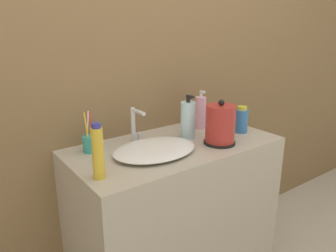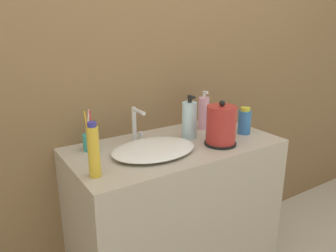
% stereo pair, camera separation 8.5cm
% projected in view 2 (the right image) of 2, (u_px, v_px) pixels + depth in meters
% --- Properties ---
extents(wall_back, '(6.00, 0.04, 2.60)m').
position_uv_depth(wall_back, '(145.00, 44.00, 1.67)').
color(wall_back, olive).
rests_on(wall_back, ground_plane).
extents(vanity_counter, '(1.03, 0.52, 0.84)m').
position_uv_depth(vanity_counter, '(175.00, 219.00, 1.71)').
color(vanity_counter, '#B7AD99').
rests_on(vanity_counter, ground_plane).
extents(sink_basin, '(0.40, 0.29, 0.04)m').
position_uv_depth(sink_basin, '(154.00, 149.00, 1.48)').
color(sink_basin, white).
rests_on(sink_basin, vanity_counter).
extents(faucet, '(0.06, 0.11, 0.17)m').
position_uv_depth(faucet, '(136.00, 123.00, 1.60)').
color(faucet, silver).
rests_on(faucet, vanity_counter).
extents(electric_kettle, '(0.15, 0.15, 0.22)m').
position_uv_depth(electric_kettle, '(221.00, 127.00, 1.56)').
color(electric_kettle, black).
rests_on(electric_kettle, vanity_counter).
extents(toothbrush_cup, '(0.07, 0.07, 0.19)m').
position_uv_depth(toothbrush_cup, '(90.00, 141.00, 1.50)').
color(toothbrush_cup, teal).
rests_on(toothbrush_cup, vanity_counter).
extents(lotion_bottle, '(0.06, 0.06, 0.21)m').
position_uv_depth(lotion_bottle, '(204.00, 113.00, 1.79)').
color(lotion_bottle, '#EAA8C6').
rests_on(lotion_bottle, vanity_counter).
extents(shampoo_bottle, '(0.07, 0.07, 0.22)m').
position_uv_depth(shampoo_bottle, '(189.00, 120.00, 1.64)').
color(shampoo_bottle, silver).
rests_on(shampoo_bottle, vanity_counter).
extents(mouthwash_bottle, '(0.04, 0.04, 0.22)m').
position_uv_depth(mouthwash_bottle, '(94.00, 151.00, 1.22)').
color(mouthwash_bottle, gold).
rests_on(mouthwash_bottle, vanity_counter).
extents(hand_cream_bottle, '(0.07, 0.07, 0.14)m').
position_uv_depth(hand_cream_bottle, '(244.00, 121.00, 1.72)').
color(hand_cream_bottle, '#3370B7').
rests_on(hand_cream_bottle, vanity_counter).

